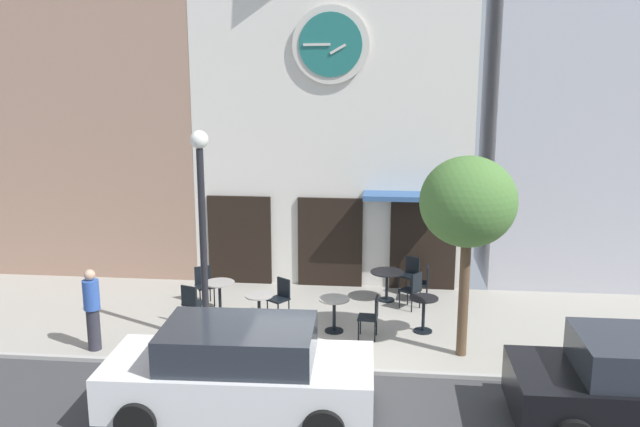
{
  "coord_description": "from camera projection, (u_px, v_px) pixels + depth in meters",
  "views": [
    {
      "loc": [
        1.35,
        -11.62,
        5.62
      ],
      "look_at": [
        -0.11,
        2.54,
        2.46
      ],
      "focal_mm": 38.11,
      "sensor_mm": 36.0,
      "label": 1
    }
  ],
  "objects": [
    {
      "name": "cafe_table_center",
      "position": [
        259.0,
        307.0,
        14.57
      ],
      "size": [
        0.61,
        0.61,
        0.77
      ],
      "color": "black",
      "rests_on": "ground_plane"
    },
    {
      "name": "pedestrian_blue",
      "position": [
        92.0,
        309.0,
        13.44
      ],
      "size": [
        0.45,
        0.45,
        1.67
      ],
      "color": "#2D2D38",
      "rests_on": "ground_plane"
    },
    {
      "name": "cafe_chair_mid_row",
      "position": [
        413.0,
        288.0,
        15.72
      ],
      "size": [
        0.56,
        0.56,
        0.9
      ],
      "color": "black",
      "rests_on": "ground_plane"
    },
    {
      "name": "cafe_chair_under_awning",
      "position": [
        281.0,
        295.0,
        15.22
      ],
      "size": [
        0.56,
        0.56,
        0.9
      ],
      "color": "black",
      "rests_on": "ground_plane"
    },
    {
      "name": "cafe_table_leftmost",
      "position": [
        334.0,
        309.0,
        14.42
      ],
      "size": [
        0.66,
        0.66,
        0.74
      ],
      "color": "black",
      "rests_on": "ground_plane"
    },
    {
      "name": "cafe_table_rightmost",
      "position": [
        387.0,
        279.0,
        16.31
      ],
      "size": [
        0.8,
        0.8,
        0.73
      ],
      "color": "black",
      "rests_on": "ground_plane"
    },
    {
      "name": "cafe_chair_near_lamp",
      "position": [
        204.0,
        282.0,
        16.1
      ],
      "size": [
        0.55,
        0.55,
        0.9
      ],
      "color": "black",
      "rests_on": "ground_plane"
    },
    {
      "name": "cafe_table_center_right",
      "position": [
        220.0,
        291.0,
        15.49
      ],
      "size": [
        0.69,
        0.69,
        0.74
      ],
      "color": "black",
      "rests_on": "ground_plane"
    },
    {
      "name": "street_tree",
      "position": [
        468.0,
        203.0,
        12.72
      ],
      "size": [
        1.83,
        1.64,
        3.94
      ],
      "color": "brown",
      "rests_on": "ground_plane"
    },
    {
      "name": "street_lamp",
      "position": [
        203.0,
        238.0,
        13.5
      ],
      "size": [
        0.36,
        0.36,
        4.36
      ],
      "color": "black",
      "rests_on": "ground_plane"
    },
    {
      "name": "cafe_chair_facing_street",
      "position": [
        424.0,
        280.0,
        16.24
      ],
      "size": [
        0.43,
        0.43,
        0.9
      ],
      "color": "black",
      "rests_on": "ground_plane"
    },
    {
      "name": "cafe_table_near_door",
      "position": [
        424.0,
        309.0,
        14.41
      ],
      "size": [
        0.61,
        0.61,
        0.77
      ],
      "color": "black",
      "rests_on": "ground_plane"
    },
    {
      "name": "parked_car_white",
      "position": [
        239.0,
        372.0,
        10.92
      ],
      "size": [
        4.35,
        2.13,
        1.55
      ],
      "color": "white",
      "rests_on": "ground_plane"
    },
    {
      "name": "clock_building",
      "position": [
        335.0,
        55.0,
        17.54
      ],
      "size": [
        7.03,
        3.86,
        11.31
      ],
      "color": "silver",
      "rests_on": "ground_plane"
    },
    {
      "name": "cafe_chair_near_tree",
      "position": [
        410.0,
        272.0,
        16.89
      ],
      "size": [
        0.55,
        0.55,
        0.9
      ],
      "color": "black",
      "rests_on": "ground_plane"
    },
    {
      "name": "ground_plane",
      "position": [
        306.0,
        395.0,
        11.78
      ],
      "size": [
        26.69,
        11.96,
        0.13
      ],
      "color": "#9E998E"
    },
    {
      "name": "cafe_chair_facing_wall",
      "position": [
        192.0,
        301.0,
        14.83
      ],
      "size": [
        0.51,
        0.51,
        0.9
      ],
      "color": "black",
      "rests_on": "ground_plane"
    },
    {
      "name": "cafe_chair_by_entrance",
      "position": [
        372.0,
        314.0,
        14.06
      ],
      "size": [
        0.43,
        0.43,
        0.9
      ],
      "color": "black",
      "rests_on": "ground_plane"
    }
  ]
}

